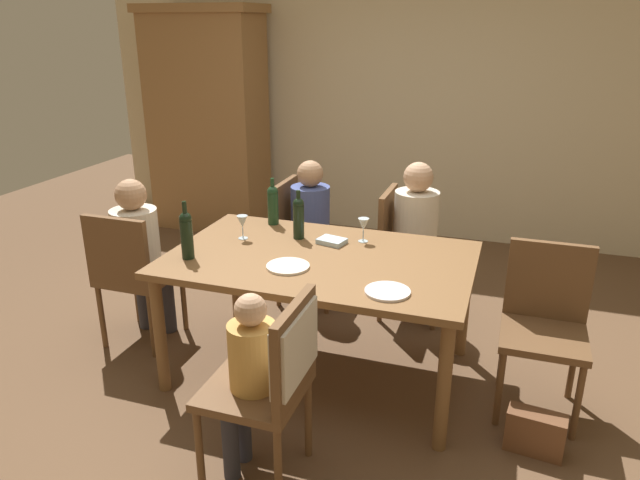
# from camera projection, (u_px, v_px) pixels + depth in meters

# --- Properties ---
(ground_plane) EXTENTS (10.00, 10.00, 0.00)m
(ground_plane) POSITION_uv_depth(u_px,v_px,m) (320.00, 370.00, 3.64)
(ground_plane) COLOR brown
(rear_room_partition) EXTENTS (6.40, 0.12, 2.70)m
(rear_room_partition) POSITION_uv_depth(u_px,v_px,m) (413.00, 97.00, 5.61)
(rear_room_partition) COLOR beige
(rear_room_partition) RESTS_ON ground_plane
(armoire_cabinet) EXTENTS (1.18, 0.62, 2.18)m
(armoire_cabinet) POSITION_uv_depth(u_px,v_px,m) (208.00, 120.00, 5.89)
(armoire_cabinet) COLOR olive
(armoire_cabinet) RESTS_ON ground_plane
(dining_table) EXTENTS (1.73, 1.09, 0.76)m
(dining_table) POSITION_uv_depth(u_px,v_px,m) (320.00, 269.00, 3.41)
(dining_table) COLOR brown
(dining_table) RESTS_ON ground_plane
(chair_far_right) EXTENTS (0.44, 0.44, 0.92)m
(chair_far_right) POSITION_uv_depth(u_px,v_px,m) (402.00, 244.00, 4.19)
(chair_far_right) COLOR brown
(chair_far_right) RESTS_ON ground_plane
(chair_far_left) EXTENTS (0.44, 0.44, 0.92)m
(chair_far_left) POSITION_uv_depth(u_px,v_px,m) (300.00, 233.00, 4.43)
(chair_far_left) COLOR brown
(chair_far_left) RESTS_ON ground_plane
(chair_left_end) EXTENTS (0.44, 0.44, 0.92)m
(chair_left_end) POSITION_uv_depth(u_px,v_px,m) (131.00, 270.00, 3.76)
(chair_left_end) COLOR brown
(chair_left_end) RESTS_ON ground_plane
(chair_near) EXTENTS (0.46, 0.44, 0.92)m
(chair_near) POSITION_uv_depth(u_px,v_px,m) (279.00, 369.00, 2.58)
(chair_near) COLOR brown
(chair_near) RESTS_ON ground_plane
(chair_right_end) EXTENTS (0.44, 0.44, 0.92)m
(chair_right_end) POSITION_uv_depth(u_px,v_px,m) (545.00, 317.00, 3.16)
(chair_right_end) COLOR brown
(chair_right_end) RESTS_ON ground_plane
(person_woman_host) EXTENTS (0.35, 0.31, 1.14)m
(person_woman_host) POSITION_uv_depth(u_px,v_px,m) (419.00, 230.00, 4.11)
(person_woman_host) COLOR #33333D
(person_woman_host) RESTS_ON ground_plane
(person_man_bearded) EXTENTS (0.33, 0.29, 1.09)m
(person_man_bearded) POSITION_uv_depth(u_px,v_px,m) (314.00, 221.00, 4.36)
(person_man_bearded) COLOR #33333D
(person_man_bearded) RESTS_ON ground_plane
(person_man_guest) EXTENTS (0.29, 0.34, 1.11)m
(person_man_guest) POSITION_uv_depth(u_px,v_px,m) (139.00, 248.00, 3.82)
(person_man_guest) COLOR #33333D
(person_man_guest) RESTS_ON ground_plane
(person_child_small) EXTENTS (0.25, 0.22, 0.94)m
(person_child_small) POSITION_uv_depth(u_px,v_px,m) (248.00, 370.00, 2.63)
(person_child_small) COLOR #33333D
(person_child_small) RESTS_ON ground_plane
(wine_bottle_tall_green) EXTENTS (0.07, 0.07, 0.31)m
(wine_bottle_tall_green) POSITION_uv_depth(u_px,v_px,m) (273.00, 204.00, 3.88)
(wine_bottle_tall_green) COLOR #19381E
(wine_bottle_tall_green) RESTS_ON dining_table
(wine_bottle_dark_red) EXTENTS (0.07, 0.07, 0.31)m
(wine_bottle_dark_red) POSITION_uv_depth(u_px,v_px,m) (299.00, 217.00, 3.62)
(wine_bottle_dark_red) COLOR black
(wine_bottle_dark_red) RESTS_ON dining_table
(wine_bottle_short_olive) EXTENTS (0.07, 0.07, 0.34)m
(wine_bottle_short_olive) POSITION_uv_depth(u_px,v_px,m) (187.00, 233.00, 3.31)
(wine_bottle_short_olive) COLOR black
(wine_bottle_short_olive) RESTS_ON dining_table
(wine_glass_near_left) EXTENTS (0.07, 0.07, 0.15)m
(wine_glass_near_left) POSITION_uv_depth(u_px,v_px,m) (242.00, 222.00, 3.62)
(wine_glass_near_left) COLOR silver
(wine_glass_near_left) RESTS_ON dining_table
(wine_glass_centre) EXTENTS (0.07, 0.07, 0.15)m
(wine_glass_centre) POSITION_uv_depth(u_px,v_px,m) (363.00, 225.00, 3.57)
(wine_glass_centre) COLOR silver
(wine_glass_centre) RESTS_ON dining_table
(dinner_plate_host) EXTENTS (0.23, 0.23, 0.01)m
(dinner_plate_host) POSITION_uv_depth(u_px,v_px,m) (388.00, 291.00, 2.92)
(dinner_plate_host) COLOR white
(dinner_plate_host) RESTS_ON dining_table
(dinner_plate_guest_left) EXTENTS (0.24, 0.24, 0.01)m
(dinner_plate_guest_left) POSITION_uv_depth(u_px,v_px,m) (288.00, 266.00, 3.23)
(dinner_plate_guest_left) COLOR white
(dinner_plate_guest_left) RESTS_ON dining_table
(folded_napkin) EXTENTS (0.18, 0.15, 0.03)m
(folded_napkin) POSITION_uv_depth(u_px,v_px,m) (331.00, 241.00, 3.57)
(folded_napkin) COLOR #ADC6D6
(folded_napkin) RESTS_ON dining_table
(handbag) EXTENTS (0.29, 0.15, 0.22)m
(handbag) POSITION_uv_depth(u_px,v_px,m) (535.00, 432.00, 2.92)
(handbag) COLOR brown
(handbag) RESTS_ON ground_plane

